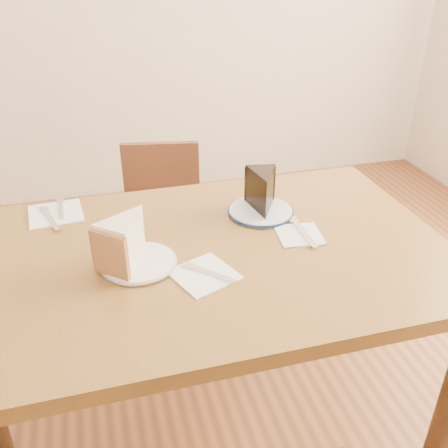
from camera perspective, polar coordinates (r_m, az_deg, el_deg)
ground at (r=1.82m, az=-0.42°, el=-23.20°), size 4.00×4.00×0.00m
table at (r=1.36m, az=-0.53°, el=-6.29°), size 1.20×0.80×0.75m
chair_far at (r=2.07m, az=-6.94°, el=-0.58°), size 0.43×0.43×0.75m
plate_cream at (r=1.25m, az=-9.70°, el=-4.39°), size 0.18×0.18×0.01m
plate_navy at (r=1.47m, az=4.20°, el=1.45°), size 0.19×0.19×0.01m
carrot_cake at (r=1.23m, az=-10.89°, el=-1.89°), size 0.16×0.16×0.11m
chocolate_cake at (r=1.44m, az=4.46°, el=3.50°), size 0.11×0.14×0.10m
napkin_cream at (r=1.20m, az=-2.30°, el=-5.81°), size 0.18×0.18×0.00m
napkin_navy at (r=1.37m, az=8.61°, el=-1.23°), size 0.13×0.13×0.00m
napkin_spare at (r=1.54m, az=-18.68°, el=1.14°), size 0.16×0.16×0.00m
fork_cream at (r=1.20m, az=-1.67°, el=-5.57°), size 0.11×0.11×0.00m
knife_navy at (r=1.38m, az=9.03°, el=-0.90°), size 0.02×0.17×0.00m
fork_spare at (r=1.56m, az=-18.15°, el=1.68°), size 0.02×0.14×0.00m
knife_spare at (r=1.51m, az=-19.24°, el=0.60°), size 0.06×0.16×0.00m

